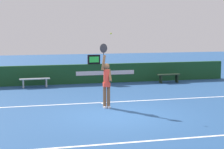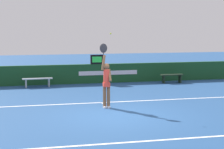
{
  "view_description": "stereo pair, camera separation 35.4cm",
  "coord_description": "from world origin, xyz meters",
  "px_view_note": "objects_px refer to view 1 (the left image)",
  "views": [
    {
      "loc": [
        -3.58,
        -12.98,
        3.06
      ],
      "look_at": [
        0.18,
        1.43,
        1.24
      ],
      "focal_mm": 64.11,
      "sensor_mm": 36.0,
      "label": 1
    },
    {
      "loc": [
        -3.23,
        -13.07,
        3.06
      ],
      "look_at": [
        0.18,
        1.43,
        1.24
      ],
      "focal_mm": 64.11,
      "sensor_mm": 36.0,
      "label": 2
    }
  ],
  "objects_px": {
    "speed_display": "(94,59)",
    "tennis_ball": "(111,34)",
    "courtside_bench_near": "(35,80)",
    "courtside_bench_far": "(169,76)",
    "tennis_player": "(106,81)"
  },
  "relations": [
    {
      "from": "speed_display",
      "to": "tennis_ball",
      "type": "bearing_deg",
      "value": -96.8
    },
    {
      "from": "speed_display",
      "to": "courtside_bench_far",
      "type": "bearing_deg",
      "value": -12.62
    },
    {
      "from": "tennis_ball",
      "to": "courtside_bench_far",
      "type": "bearing_deg",
      "value": 51.3
    },
    {
      "from": "speed_display",
      "to": "courtside_bench_far",
      "type": "distance_m",
      "value": 4.16
    },
    {
      "from": "speed_display",
      "to": "courtside_bench_near",
      "type": "height_order",
      "value": "speed_display"
    },
    {
      "from": "speed_display",
      "to": "tennis_player",
      "type": "xyz_separation_m",
      "value": [
        -0.91,
        -6.53,
        -0.28
      ]
    },
    {
      "from": "tennis_player",
      "to": "courtside_bench_far",
      "type": "relative_size",
      "value": 1.95
    },
    {
      "from": "tennis_player",
      "to": "courtside_bench_far",
      "type": "xyz_separation_m",
      "value": [
        4.86,
        5.65,
        -0.65
      ]
    },
    {
      "from": "tennis_ball",
      "to": "courtside_bench_near",
      "type": "bearing_deg",
      "value": 111.2
    },
    {
      "from": "courtside_bench_near",
      "to": "courtside_bench_far",
      "type": "bearing_deg",
      "value": -1.19
    },
    {
      "from": "speed_display",
      "to": "courtside_bench_near",
      "type": "xyz_separation_m",
      "value": [
        -3.18,
        -0.74,
        -0.93
      ]
    },
    {
      "from": "speed_display",
      "to": "tennis_ball",
      "type": "distance_m",
      "value": 7.06
    },
    {
      "from": "tennis_player",
      "to": "tennis_ball",
      "type": "height_order",
      "value": "tennis_ball"
    },
    {
      "from": "tennis_player",
      "to": "courtside_bench_far",
      "type": "height_order",
      "value": "tennis_player"
    },
    {
      "from": "courtside_bench_near",
      "to": "tennis_ball",
      "type": "bearing_deg",
      "value": -68.8
    }
  ]
}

